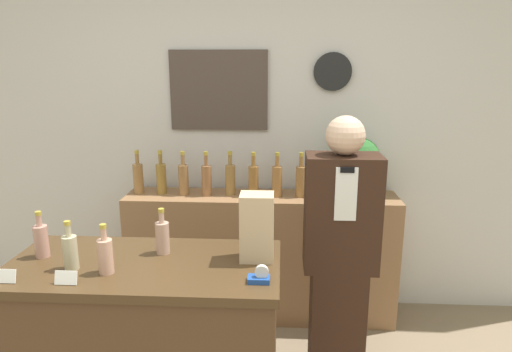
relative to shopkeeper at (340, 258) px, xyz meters
The scene contains 21 objects.
back_wall 1.27m from the shopkeeper, 122.43° to the left, with size 5.20×0.09×2.70m.
back_shelf 0.91m from the shopkeeper, 122.92° to the left, with size 1.91×0.36×0.92m.
shopkeeper is the anchor object (origin of this frame).
potted_plant 0.86m from the shopkeeper, 75.71° to the left, with size 0.32×0.32×0.41m.
paper_bag 0.70m from the shopkeeper, 134.61° to the right, with size 0.15×0.12×0.31m.
tape_dispenser 0.80m from the shopkeeper, 121.78° to the right, with size 0.09×0.06×0.07m.
price_card_left 1.62m from the shopkeeper, 153.23° to the right, with size 0.09×0.02×0.06m.
price_card_right 1.40m from the shopkeeper, 148.52° to the right, with size 0.09×0.02×0.06m.
counter_bottle_0 1.51m from the shopkeeper, 161.65° to the right, with size 0.06×0.06×0.22m.
counter_bottle_1 1.38m from the shopkeeper, 154.46° to the right, with size 0.06×0.06×0.22m.
counter_bottle_2 1.25m from the shopkeeper, 149.89° to the right, with size 0.06×0.06×0.22m.
counter_bottle_3 0.99m from the shopkeeper, 155.57° to the right, with size 0.06×0.06×0.22m.
shelf_bottle_0 1.54m from the shopkeeper, 151.45° to the left, with size 0.07×0.07×0.31m.
shelf_bottle_1 1.41m from the shopkeeper, 147.97° to the left, with size 0.07×0.07×0.31m.
shelf_bottle_2 1.26m from the shopkeeper, 144.86° to the left, with size 0.07×0.07×0.31m.
shelf_bottle_3 1.13m from the shopkeeper, 140.22° to the left, with size 0.07×0.07×0.31m.
shelf_bottle_4 1.03m from the shopkeeper, 133.09° to the left, with size 0.07×0.07×0.31m.
shelf_bottle_5 0.91m from the shopkeeper, 126.28° to the left, with size 0.07×0.07×0.31m.
shelf_bottle_6 0.83m from the shopkeeper, 116.64° to the left, with size 0.07×0.07×0.31m.
shelf_bottle_7 0.78m from the shopkeeper, 105.11° to the left, with size 0.07×0.07×0.31m.
shelf_bottle_8 0.76m from the shopkeeper, 92.20° to the left, with size 0.07×0.07×0.31m.
Camera 1 is at (0.28, -1.30, 1.83)m, focal length 32.00 mm.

